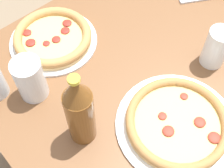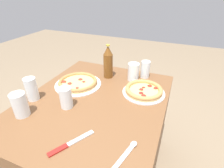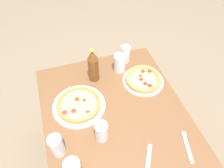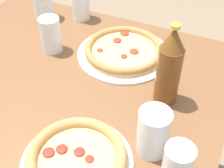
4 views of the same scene
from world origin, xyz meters
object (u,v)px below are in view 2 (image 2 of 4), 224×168
Objects in this scene: pizza_margherita at (144,90)px; glass_iced_tea at (32,90)px; glass_cola at (66,98)px; glass_mango_juice at (133,72)px; knife at (70,144)px; glass_red_wine at (145,70)px; beer_bottle at (108,62)px; pizza_salami at (78,83)px; spoon at (128,152)px; glass_orange_juice at (20,106)px.

pizza_margherita is 1.91× the size of glass_iced_tea.
glass_cola is 0.24m from glass_iced_tea.
glass_mango_juice is (-0.48, 0.27, 0.00)m from glass_cola.
glass_mango_juice is 0.72m from knife.
glass_red_wine is 0.63× the size of knife.
glass_mango_juice is at bearing 150.46° from glass_cola.
glass_red_wine reaches higher than knife.
beer_bottle is at bearing -82.70° from glass_mango_juice.
pizza_salami is 0.32m from glass_iced_tea.
glass_mango_juice is 0.51× the size of beer_bottle.
pizza_margherita is at bearing 159.21° from knife.
glass_mango_juice is at bearing -141.91° from pizza_margherita.
spoon is (0.65, 0.17, -0.06)m from glass_mango_juice.
pizza_salami is 0.42m from glass_mango_juice.
glass_orange_juice is at bearing -49.70° from glass_cola.
pizza_salami is 2.47× the size of glass_mango_juice.
pizza_salami is 0.48m from pizza_margherita.
glass_orange_juice is at bearing -102.08° from knife.
knife is (0.24, 0.18, -0.06)m from glass_cola.
pizza_margherita is 0.51m from glass_cola.
knife is at bearing 37.03° from glass_cola.
knife is 0.27m from spoon.
glass_mango_juice is at bearing -42.22° from glass_red_wine.
glass_orange_juice is (0.16, -0.19, 0.00)m from glass_cola.
glass_iced_tea is at bearing -103.45° from spoon.
spoon is at bearing 30.09° from beer_bottle.
glass_red_wine is 0.81m from knife.
glass_red_wine is at bearing 111.49° from beer_bottle.
glass_orange_juice is at bearing -50.25° from pizza_margherita.
knife is (0.71, -0.09, -0.06)m from glass_mango_juice.
beer_bottle is at bearing 156.76° from glass_orange_juice.
pizza_margherita is 1.34× the size of knife.
beer_bottle is at bearing -112.25° from pizza_margherita.
glass_orange_juice is at bearing 21.64° from glass_iced_tea.
glass_orange_juice reaches higher than glass_cola.
beer_bottle is at bearing -149.91° from spoon.
glass_red_wine reaches higher than pizza_salami.
glass_iced_tea is (0.01, -0.24, 0.00)m from glass_cola.
glass_orange_juice reaches higher than spoon.
glass_mango_juice is 0.91× the size of glass_iced_tea.
glass_mango_juice is at bearing 97.30° from beer_bottle.
glass_red_wine is (-0.56, 0.34, -0.00)m from glass_cola.
pizza_margherita is at bearing 129.75° from glass_orange_juice.
pizza_salami is 2.38× the size of glass_orange_juice.
glass_cola is 0.87× the size of glass_iced_tea.
glass_orange_juice is 0.89m from glass_red_wine.
beer_bottle is at bearing 142.67° from pizza_salami.
knife is (0.79, -0.16, -0.06)m from glass_red_wine.
glass_mango_juice is 1.02× the size of glass_red_wine.
pizza_margherita is at bearing 38.09° from glass_mango_juice.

